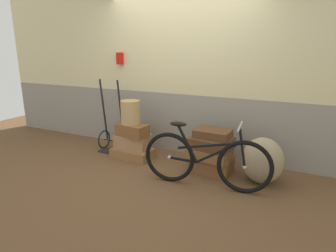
% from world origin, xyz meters
% --- Properties ---
extents(ground, '(9.64, 5.20, 0.06)m').
position_xyz_m(ground, '(0.00, 0.00, -0.03)').
color(ground, brown).
extents(station_building, '(7.64, 0.74, 3.14)m').
position_xyz_m(station_building, '(0.01, 0.85, 1.57)').
color(station_building, gray).
rests_on(station_building, ground).
extents(suitcase_0, '(0.65, 0.40, 0.15)m').
position_xyz_m(suitcase_0, '(-0.59, 0.17, 0.08)').
color(suitcase_0, olive).
rests_on(suitcase_0, ground).
extents(suitcase_1, '(0.54, 0.37, 0.22)m').
position_xyz_m(suitcase_1, '(-0.61, 0.22, 0.26)').
color(suitcase_1, '#9E754C').
rests_on(suitcase_1, suitcase_0).
extents(suitcase_2, '(0.52, 0.33, 0.19)m').
position_xyz_m(suitcase_2, '(-0.58, 0.17, 0.47)').
color(suitcase_2, brown).
rests_on(suitcase_2, suitcase_1).
extents(suitcase_3, '(0.57, 0.46, 0.22)m').
position_xyz_m(suitcase_3, '(0.71, 0.23, 0.11)').
color(suitcase_3, brown).
rests_on(suitcase_3, ground).
extents(suitcase_4, '(0.59, 0.47, 0.14)m').
position_xyz_m(suitcase_4, '(0.69, 0.19, 0.29)').
color(suitcase_4, olive).
rests_on(suitcase_4, suitcase_3).
extents(suitcase_5, '(0.61, 0.48, 0.15)m').
position_xyz_m(suitcase_5, '(0.71, 0.20, 0.43)').
color(suitcase_5, brown).
rests_on(suitcase_5, suitcase_4).
extents(suitcase_6, '(0.50, 0.36, 0.11)m').
position_xyz_m(suitcase_6, '(0.71, 0.23, 0.57)').
color(suitcase_6, brown).
rests_on(suitcase_6, suitcase_5).
extents(wicker_basket, '(0.30, 0.30, 0.37)m').
position_xyz_m(wicker_basket, '(-0.63, 0.20, 0.74)').
color(wicker_basket, tan).
rests_on(wicker_basket, suitcase_2).
extents(luggage_trolley, '(0.44, 0.38, 1.22)m').
position_xyz_m(luggage_trolley, '(-1.09, 0.33, 0.27)').
color(luggage_trolley, black).
rests_on(luggage_trolley, ground).
extents(burlap_sack, '(0.53, 0.45, 0.62)m').
position_xyz_m(burlap_sack, '(1.41, 0.16, 0.31)').
color(burlap_sack, '#9E8966').
rests_on(burlap_sack, ground).
extents(bicycle, '(1.63, 0.46, 0.85)m').
position_xyz_m(bicycle, '(0.78, -0.27, 0.36)').
color(bicycle, black).
rests_on(bicycle, ground).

